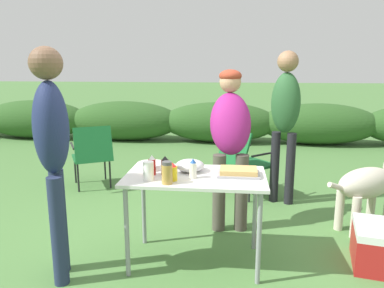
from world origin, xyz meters
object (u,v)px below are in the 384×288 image
(plate_stack, at_px, (151,165))
(mixing_bowl, at_px, (190,165))
(standing_person_with_beanie, at_px, (230,133))
(food_tray, at_px, (238,172))
(folding_table, at_px, (195,184))
(camp_chair_green_behind_table, at_px, (92,153))
(bbq_sauce_bottle, at_px, (165,166))
(mayo_bottle, at_px, (193,169))
(standing_person_in_olive_jacket, at_px, (52,143))
(mustard_bottle, at_px, (172,172))
(camp_chair_near_hedge, at_px, (244,159))
(spice_jar, at_px, (167,173))
(ketchup_bottle, at_px, (152,165))
(standing_person_in_navy_coat, at_px, (285,112))
(cooler_box, at_px, (375,246))
(dog, at_px, (371,184))
(paper_cup_stack, at_px, (148,171))

(plate_stack, relative_size, mixing_bowl, 1.01)
(standing_person_with_beanie, bearing_deg, food_tray, -90.00)
(folding_table, distance_m, camp_chair_green_behind_table, 2.29)
(bbq_sauce_bottle, relative_size, mayo_bottle, 0.98)
(plate_stack, xyz_separation_m, standing_person_in_olive_jacket, (-0.60, -0.49, 0.28))
(mustard_bottle, relative_size, standing_person_in_olive_jacket, 0.08)
(camp_chair_near_hedge, bearing_deg, standing_person_with_beanie, -51.84)
(plate_stack, xyz_separation_m, mixing_bowl, (0.33, -0.05, 0.02))
(folding_table, distance_m, standing_person_with_beanie, 0.84)
(spice_jar, distance_m, camp_chair_green_behind_table, 2.38)
(plate_stack, bearing_deg, mixing_bowl, -9.09)
(plate_stack, relative_size, ketchup_bottle, 1.48)
(spice_jar, height_order, standing_person_with_beanie, standing_person_with_beanie)
(standing_person_in_navy_coat, bearing_deg, standing_person_in_olive_jacket, -116.02)
(spice_jar, relative_size, cooler_box, 0.31)
(plate_stack, height_order, ketchup_bottle, ketchup_bottle)
(mayo_bottle, height_order, standing_person_in_olive_jacket, standing_person_in_olive_jacket)
(plate_stack, xyz_separation_m, cooler_box, (1.83, -0.06, -0.59))
(dog, relative_size, camp_chair_green_behind_table, 1.14)
(paper_cup_stack, bearing_deg, camp_chair_green_behind_table, 121.97)
(folding_table, bearing_deg, camp_chair_green_behind_table, 131.48)
(plate_stack, relative_size, standing_person_in_navy_coat, 0.13)
(plate_stack, xyz_separation_m, camp_chair_near_hedge, (0.82, 1.46, -0.30))
(mixing_bowl, xyz_separation_m, paper_cup_stack, (-0.28, -0.28, 0.02))
(food_tray, relative_size, camp_chair_near_hedge, 0.39)
(standing_person_in_navy_coat, bearing_deg, paper_cup_stack, -106.48)
(ketchup_bottle, bearing_deg, mayo_bottle, -9.85)
(dog, bearing_deg, plate_stack, -103.15)
(camp_chair_near_hedge, bearing_deg, spice_jar, -59.26)
(camp_chair_near_hedge, bearing_deg, folding_table, -55.88)
(mixing_bowl, height_order, camp_chair_near_hedge, mixing_bowl)
(food_tray, xyz_separation_m, bbq_sauce_bottle, (-0.57, -0.04, 0.05))
(cooler_box, bearing_deg, dog, 177.47)
(mayo_bottle, bearing_deg, food_tray, 17.99)
(mixing_bowl, bearing_deg, camp_chair_green_behind_table, 132.16)
(bbq_sauce_bottle, xyz_separation_m, ketchup_bottle, (-0.10, -0.01, 0.00))
(camp_chair_green_behind_table, bearing_deg, spice_jar, -84.18)
(spice_jar, bearing_deg, mayo_bottle, 42.19)
(food_tray, bearing_deg, camp_chair_green_behind_table, 137.73)
(plate_stack, bearing_deg, camp_chair_near_hedge, 60.76)
(spice_jar, distance_m, mustard_bottle, 0.09)
(ketchup_bottle, xyz_separation_m, standing_person_in_navy_coat, (1.20, 1.47, 0.26))
(standing_person_in_olive_jacket, bearing_deg, dog, -88.69)
(folding_table, relative_size, ketchup_bottle, 6.96)
(spice_jar, relative_size, standing_person_with_beanie, 0.11)
(mixing_bowl, height_order, mustard_bottle, mustard_bottle)
(mustard_bottle, relative_size, camp_chair_green_behind_table, 0.17)
(paper_cup_stack, xyz_separation_m, standing_person_in_navy_coat, (1.20, 1.62, 0.26))
(plate_stack, bearing_deg, mayo_bottle, -32.01)
(paper_cup_stack, xyz_separation_m, ketchup_bottle, (-0.01, 0.15, 0.00))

